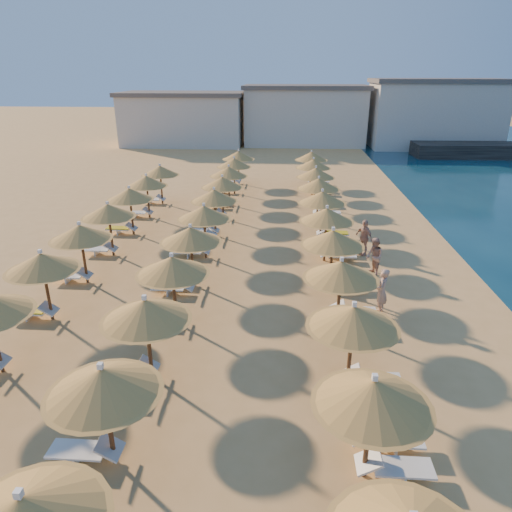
# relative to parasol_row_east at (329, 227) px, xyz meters

# --- Properties ---
(ground) EXTENTS (220.00, 220.00, 0.00)m
(ground) POSITION_rel_parasol_row_east_xyz_m (-2.87, -5.15, -2.37)
(ground) COLOR tan
(ground) RESTS_ON ground
(hotel_blocks) EXTENTS (46.91, 10.28, 8.10)m
(hotel_blocks) POSITION_rel_parasol_row_east_xyz_m (1.34, 40.65, 1.33)
(hotel_blocks) COLOR beige
(hotel_blocks) RESTS_ON ground
(parasol_row_east) EXTENTS (2.72, 39.30, 2.90)m
(parasol_row_east) POSITION_rel_parasol_row_east_xyz_m (0.00, 0.00, 0.00)
(parasol_row_east) COLOR brown
(parasol_row_east) RESTS_ON ground
(parasol_row_west) EXTENTS (2.72, 39.30, 2.90)m
(parasol_row_west) POSITION_rel_parasol_row_east_xyz_m (-6.05, 0.00, 0.00)
(parasol_row_west) COLOR brown
(parasol_row_west) RESTS_ON ground
(parasol_row_inland) EXTENTS (2.72, 26.00, 2.90)m
(parasol_row_inland) POSITION_rel_parasol_row_east_xyz_m (-10.93, -0.00, -0.00)
(parasol_row_inland) COLOR brown
(parasol_row_inland) RESTS_ON ground
(loungers) EXTENTS (14.13, 37.21, 0.66)m
(loungers) POSITION_rel_parasol_row_east_xyz_m (-4.60, -0.22, -2.03)
(loungers) COLOR white
(loungers) RESTS_ON ground
(beachgoer_b) EXTENTS (0.87, 1.02, 1.81)m
(beachgoer_b) POSITION_rel_parasol_row_east_xyz_m (2.17, 0.10, -1.46)
(beachgoer_b) COLOR tan
(beachgoer_b) RESTS_ON ground
(beachgoer_c) EXTENTS (1.03, 1.17, 1.89)m
(beachgoer_c) POSITION_rel_parasol_row_east_xyz_m (2.07, 2.67, -1.42)
(beachgoer_c) COLOR tan
(beachgoer_c) RESTS_ON ground
(beachgoer_a) EXTENTS (0.66, 0.80, 1.89)m
(beachgoer_a) POSITION_rel_parasol_row_east_xyz_m (1.82, -3.61, -1.43)
(beachgoer_a) COLOR tan
(beachgoer_a) RESTS_ON ground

